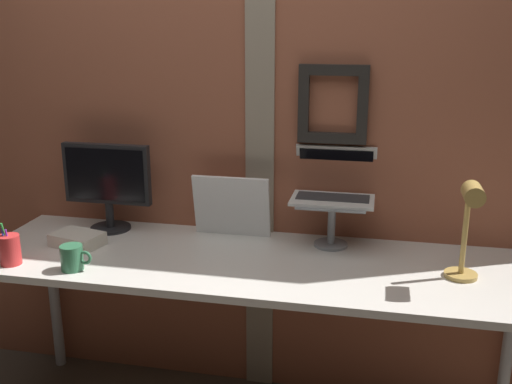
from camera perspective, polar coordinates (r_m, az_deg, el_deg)
brick_wall_back at (r=2.65m, az=-1.73°, el=6.44°), size 3.01×0.16×2.48m
desk at (r=2.40m, az=-0.50°, el=-8.02°), size 2.23×0.67×0.78m
monitor at (r=2.71m, az=-14.04°, el=1.14°), size 0.40×0.18×0.39m
laptop_stand at (r=2.49m, az=7.25°, el=-2.28°), size 0.28×0.22×0.19m
laptop at (r=2.52m, az=7.49°, el=0.84°), size 0.34×0.28×0.21m
whiteboard_panel at (r=2.58m, az=-2.36°, el=-1.39°), size 0.33×0.07×0.27m
desk_lamp at (r=2.21m, az=19.65°, el=-2.62°), size 0.12×0.20×0.38m
pen_cup at (r=2.50m, az=-22.47°, el=-5.11°), size 0.08×0.08×0.17m
coffee_mug at (r=2.37m, az=-17.13°, el=-6.02°), size 0.12×0.08×0.10m
paper_clutter_stack at (r=2.62m, az=-16.69°, el=-4.35°), size 0.23×0.18×0.05m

